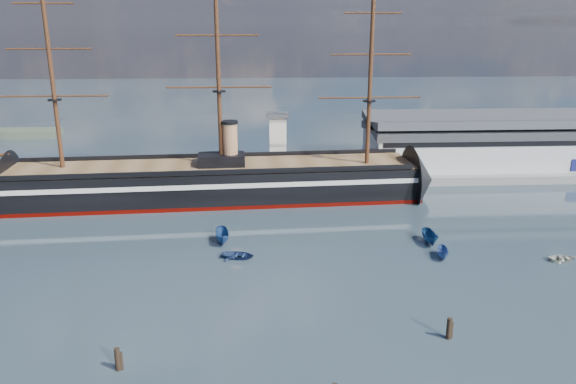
{
  "coord_description": "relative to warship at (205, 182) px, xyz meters",
  "views": [
    {
      "loc": [
        -2.17,
        -59.41,
        37.77
      ],
      "look_at": [
        3.29,
        35.0,
        9.0
      ],
      "focal_mm": 35.0,
      "sensor_mm": 36.0,
      "label": 1
    }
  ],
  "objects": [
    {
      "name": "ground",
      "position": [
        13.52,
        -20.0,
        -4.04
      ],
      "size": [
        600.0,
        600.0,
        0.0
      ],
      "primitive_type": "plane",
      "color": "#253540",
      "rests_on": "ground"
    },
    {
      "name": "quay",
      "position": [
        23.52,
        16.0,
        -4.04
      ],
      "size": [
        180.0,
        18.0,
        2.0
      ],
      "primitive_type": "cube",
      "color": "slate",
      "rests_on": "ground"
    },
    {
      "name": "warehouse",
      "position": [
        71.52,
        20.0,
        3.95
      ],
      "size": [
        63.0,
        21.0,
        11.6
      ],
      "color": "#B7BABC",
      "rests_on": "ground"
    },
    {
      "name": "quay_tower",
      "position": [
        16.52,
        13.0,
        5.72
      ],
      "size": [
        5.0,
        5.0,
        15.0
      ],
      "color": "silver",
      "rests_on": "ground"
    },
    {
      "name": "warship",
      "position": [
        0.0,
        0.0,
        0.0
      ],
      "size": [
        113.31,
        21.19,
        53.94
      ],
      "rotation": [
        0.0,
        0.0,
        0.06
      ],
      "color": "black",
      "rests_on": "ground"
    },
    {
      "name": "motorboat_a",
      "position": [
        5.1,
        -25.83,
        -4.04
      ],
      "size": [
        7.5,
        3.38,
        2.91
      ],
      "primitive_type": "imported",
      "rotation": [
        0.0,
        0.0,
        0.1
      ],
      "color": "navy",
      "rests_on": "ground"
    },
    {
      "name": "motorboat_b",
      "position": [
        8.01,
        -32.88,
        -4.04
      ],
      "size": [
        2.03,
        3.59,
        1.58
      ],
      "primitive_type": "imported",
      "rotation": [
        0.0,
        0.0,
        1.36
      ],
      "color": "navy",
      "rests_on": "ground"
    },
    {
      "name": "motorboat_c",
      "position": [
        42.1,
        -34.84,
        -4.04
      ],
      "size": [
        5.65,
        3.01,
        2.15
      ],
      "primitive_type": "imported",
      "rotation": [
        0.0,
        0.0,
        -0.2
      ],
      "color": "#324E8B",
      "rests_on": "ground"
    },
    {
      "name": "motorboat_e",
      "position": [
        61.5,
        -37.03,
        -4.04
      ],
      "size": [
        1.19,
        2.83,
        1.31
      ],
      "primitive_type": "imported",
      "rotation": [
        0.0,
        0.0,
        1.6
      ],
      "color": "beige",
      "rests_on": "ground"
    },
    {
      "name": "motorboat_f",
      "position": [
        41.86,
        -28.32,
        -4.04
      ],
      "size": [
        6.89,
        2.61,
        2.74
      ],
      "primitive_type": "imported",
      "rotation": [
        0.0,
        0.0,
        -0.01
      ],
      "color": "navy",
      "rests_on": "ground"
    },
    {
      "name": "piling_near_left",
      "position": [
        -4.65,
        -63.54,
        -4.04
      ],
      "size": [
        0.64,
        0.64,
        3.49
      ],
      "primitive_type": "cylinder",
      "color": "black",
      "rests_on": "ground"
    },
    {
      "name": "piling_near_right",
      "position": [
        34.8,
        -59.25,
        -4.04
      ],
      "size": [
        0.64,
        0.64,
        3.53
      ],
      "primitive_type": "cylinder",
      "color": "black",
      "rests_on": "ground"
    }
  ]
}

